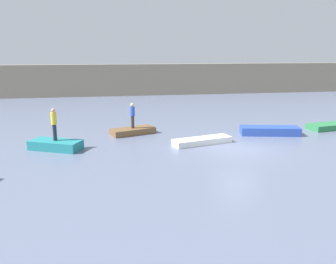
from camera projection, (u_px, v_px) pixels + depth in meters
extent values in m
plane|color=slate|center=(238.00, 149.00, 20.01)|extent=(120.00, 120.00, 0.00)
cube|color=gray|center=(167.00, 79.00, 43.47)|extent=(80.00, 1.20, 3.78)
cube|color=teal|center=(56.00, 145.00, 19.87)|extent=(3.15, 2.35, 0.52)
cube|color=brown|center=(133.00, 131.00, 23.51)|extent=(3.16, 2.13, 0.40)
cube|color=white|center=(202.00, 141.00, 21.07)|extent=(3.79, 1.92, 0.36)
cube|color=#2B4CAD|center=(270.00, 131.00, 23.29)|extent=(3.99, 1.95, 0.54)
cube|color=#2D7F47|center=(327.00, 126.00, 24.89)|extent=(2.94, 1.75, 0.40)
cylinder|color=#232838|center=(55.00, 132.00, 19.71)|extent=(0.22, 0.22, 0.93)
cylinder|color=yellow|center=(54.00, 118.00, 19.52)|extent=(0.32, 0.32, 0.67)
sphere|color=tan|center=(53.00, 110.00, 19.42)|extent=(0.24, 0.24, 0.24)
cylinder|color=#38332D|center=(133.00, 122.00, 23.37)|extent=(0.22, 0.22, 0.83)
cylinder|color=blue|center=(132.00, 111.00, 23.21)|extent=(0.32, 0.32, 0.60)
sphere|color=beige|center=(132.00, 105.00, 23.11)|extent=(0.25, 0.25, 0.25)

